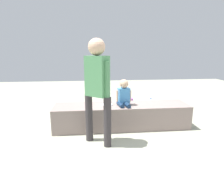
{
  "coord_description": "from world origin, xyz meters",
  "views": [
    {
      "loc": [
        -0.54,
        -3.39,
        1.42
      ],
      "look_at": [
        -0.22,
        -0.31,
        0.69
      ],
      "focal_mm": 30.36,
      "sensor_mm": 36.0,
      "label": 1
    }
  ],
  "objects_px": {
    "party_cup_red": "(73,115)",
    "handbag_black_leather": "(146,110)",
    "child_seated": "(124,94)",
    "cake_plate": "(107,104)",
    "cake_box_white": "(118,105)",
    "adult_standing": "(97,83)",
    "water_bottle_near_gift": "(151,103)",
    "gift_bag": "(127,104)"
  },
  "relations": [
    {
      "from": "child_seated",
      "to": "water_bottle_near_gift",
      "type": "bearing_deg",
      "value": 53.99
    },
    {
      "from": "child_seated",
      "to": "gift_bag",
      "type": "height_order",
      "value": "child_seated"
    },
    {
      "from": "adult_standing",
      "to": "cake_box_white",
      "type": "height_order",
      "value": "adult_standing"
    },
    {
      "from": "adult_standing",
      "to": "handbag_black_leather",
      "type": "relative_size",
      "value": 4.58
    },
    {
      "from": "party_cup_red",
      "to": "cake_box_white",
      "type": "distance_m",
      "value": 1.31
    },
    {
      "from": "adult_standing",
      "to": "water_bottle_near_gift",
      "type": "xyz_separation_m",
      "value": [
        1.43,
        1.87,
        -0.86
      ]
    },
    {
      "from": "cake_plate",
      "to": "party_cup_red",
      "type": "height_order",
      "value": "cake_plate"
    },
    {
      "from": "cake_box_white",
      "to": "party_cup_red",
      "type": "bearing_deg",
      "value": -147.01
    },
    {
      "from": "party_cup_red",
      "to": "gift_bag",
      "type": "bearing_deg",
      "value": 16.73
    },
    {
      "from": "cake_plate",
      "to": "water_bottle_near_gift",
      "type": "height_order",
      "value": "cake_plate"
    },
    {
      "from": "water_bottle_near_gift",
      "to": "cake_plate",
      "type": "bearing_deg",
      "value": -135.36
    },
    {
      "from": "adult_standing",
      "to": "water_bottle_near_gift",
      "type": "distance_m",
      "value": 2.51
    },
    {
      "from": "water_bottle_near_gift",
      "to": "handbag_black_leather",
      "type": "xyz_separation_m",
      "value": [
        -0.32,
        -0.68,
        0.02
      ]
    },
    {
      "from": "adult_standing",
      "to": "party_cup_red",
      "type": "distance_m",
      "value": 1.62
    },
    {
      "from": "party_cup_red",
      "to": "cake_box_white",
      "type": "bearing_deg",
      "value": 32.99
    },
    {
      "from": "adult_standing",
      "to": "gift_bag",
      "type": "bearing_deg",
      "value": 64.73
    },
    {
      "from": "party_cup_red",
      "to": "handbag_black_leather",
      "type": "bearing_deg",
      "value": -1.64
    },
    {
      "from": "party_cup_red",
      "to": "child_seated",
      "type": "bearing_deg",
      "value": -32.87
    },
    {
      "from": "gift_bag",
      "to": "handbag_black_leather",
      "type": "bearing_deg",
      "value": -51.31
    },
    {
      "from": "gift_bag",
      "to": "party_cup_red",
      "type": "bearing_deg",
      "value": -163.27
    },
    {
      "from": "water_bottle_near_gift",
      "to": "cake_box_white",
      "type": "height_order",
      "value": "water_bottle_near_gift"
    },
    {
      "from": "child_seated",
      "to": "cake_box_white",
      "type": "distance_m",
      "value": 1.5
    },
    {
      "from": "adult_standing",
      "to": "handbag_black_leather",
      "type": "xyz_separation_m",
      "value": [
        1.11,
        1.19,
        -0.84
      ]
    },
    {
      "from": "child_seated",
      "to": "cake_box_white",
      "type": "height_order",
      "value": "child_seated"
    },
    {
      "from": "child_seated",
      "to": "cake_plate",
      "type": "height_order",
      "value": "child_seated"
    },
    {
      "from": "cake_plate",
      "to": "child_seated",
      "type": "bearing_deg",
      "value": -10.42
    },
    {
      "from": "adult_standing",
      "to": "cake_plate",
      "type": "xyz_separation_m",
      "value": [
        0.19,
        0.64,
        -0.51
      ]
    },
    {
      "from": "cake_plate",
      "to": "water_bottle_near_gift",
      "type": "relative_size",
      "value": 0.95
    },
    {
      "from": "cake_plate",
      "to": "adult_standing",
      "type": "bearing_deg",
      "value": -106.34
    },
    {
      "from": "cake_plate",
      "to": "cake_box_white",
      "type": "relative_size",
      "value": 0.69
    },
    {
      "from": "cake_plate",
      "to": "party_cup_red",
      "type": "distance_m",
      "value": 1.01
    },
    {
      "from": "water_bottle_near_gift",
      "to": "party_cup_red",
      "type": "xyz_separation_m",
      "value": [
        -1.95,
        -0.63,
        -0.05
      ]
    },
    {
      "from": "adult_standing",
      "to": "cake_plate",
      "type": "distance_m",
      "value": 0.84
    },
    {
      "from": "cake_plate",
      "to": "water_bottle_near_gift",
      "type": "xyz_separation_m",
      "value": [
        1.24,
        1.23,
        -0.36
      ]
    },
    {
      "from": "party_cup_red",
      "to": "handbag_black_leather",
      "type": "distance_m",
      "value": 1.63
    },
    {
      "from": "adult_standing",
      "to": "cake_box_white",
      "type": "relative_size",
      "value": 4.91
    },
    {
      "from": "cake_plate",
      "to": "cake_box_white",
      "type": "distance_m",
      "value": 1.43
    },
    {
      "from": "water_bottle_near_gift",
      "to": "handbag_black_leather",
      "type": "bearing_deg",
      "value": -115.22
    },
    {
      "from": "cake_plate",
      "to": "handbag_black_leather",
      "type": "relative_size",
      "value": 0.64
    },
    {
      "from": "cake_plate",
      "to": "party_cup_red",
      "type": "relative_size",
      "value": 1.92
    },
    {
      "from": "child_seated",
      "to": "gift_bag",
      "type": "xyz_separation_m",
      "value": [
        0.27,
        1.04,
        -0.5
      ]
    },
    {
      "from": "handbag_black_leather",
      "to": "child_seated",
      "type": "bearing_deg",
      "value": -135.34
    }
  ]
}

